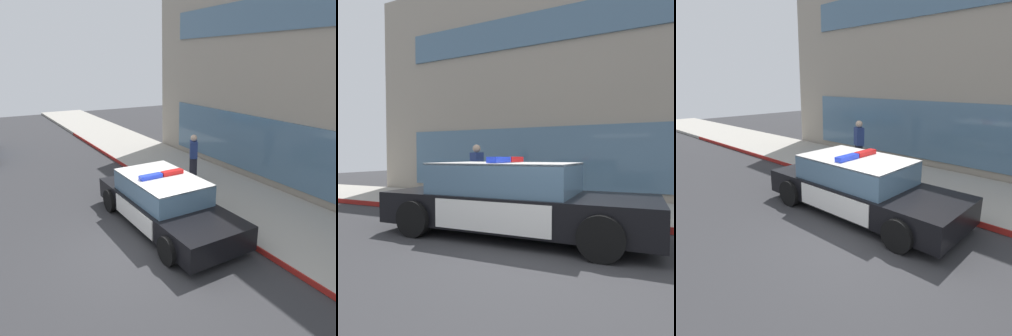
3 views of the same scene
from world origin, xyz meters
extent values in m
plane|color=#303033|center=(0.00, 0.00, 0.00)|extent=(48.00, 48.00, 0.00)
cube|color=#A39E93|center=(0.00, 4.10, 0.07)|extent=(48.00, 3.33, 0.15)
cube|color=maroon|center=(0.00, 2.42, 0.08)|extent=(28.80, 0.04, 0.14)
cube|color=slate|center=(-0.99, 5.79, 1.45)|extent=(13.11, 0.08, 2.10)
cube|color=black|center=(-1.14, 1.22, 0.50)|extent=(5.10, 1.97, 0.60)
cube|color=silver|center=(0.49, 1.25, 0.67)|extent=(1.75, 1.88, 0.05)
cube|color=silver|center=(-2.91, 1.20, 0.67)|extent=(1.45, 1.87, 0.05)
cube|color=silver|center=(-1.25, 2.18, 0.50)|extent=(2.13, 0.06, 0.51)
cube|color=silver|center=(-1.22, 0.26, 0.50)|extent=(2.13, 0.06, 0.51)
cube|color=yellow|center=(-1.25, 2.19, 0.50)|extent=(0.22, 0.02, 0.26)
cube|color=slate|center=(-1.34, 1.22, 1.07)|extent=(2.66, 1.74, 0.60)
cube|color=silver|center=(-1.34, 1.22, 1.36)|extent=(2.66, 1.74, 0.04)
cube|color=red|center=(-1.35, 1.56, 1.44)|extent=(0.21, 0.65, 0.11)
cube|color=blue|center=(-1.33, 0.88, 1.44)|extent=(0.21, 0.65, 0.11)
cylinder|color=black|center=(0.52, 2.19, 0.34)|extent=(0.68, 0.23, 0.68)
cylinder|color=black|center=(0.55, 0.30, 0.34)|extent=(0.68, 0.23, 0.68)
cylinder|color=black|center=(-2.83, 2.14, 0.34)|extent=(0.68, 0.23, 0.68)
cylinder|color=black|center=(-2.80, 0.25, 0.34)|extent=(0.68, 0.23, 0.68)
cylinder|color=#4C994C|center=(-2.10, 2.80, 0.20)|extent=(0.28, 0.28, 0.10)
cylinder|color=#4C994C|center=(-2.10, 2.80, 0.47)|extent=(0.19, 0.19, 0.45)
sphere|color=#4C994C|center=(-2.10, 2.80, 0.77)|extent=(0.22, 0.22, 0.22)
cylinder|color=#B21E19|center=(-2.10, 2.80, 0.84)|extent=(0.06, 0.06, 0.05)
cylinder|color=#B21E19|center=(-2.10, 2.66, 0.50)|extent=(0.09, 0.10, 0.09)
cylinder|color=#B21E19|center=(-2.10, 2.95, 0.50)|extent=(0.09, 0.10, 0.09)
cylinder|color=#B21E19|center=(-1.95, 2.80, 0.46)|extent=(0.10, 0.12, 0.12)
cylinder|color=#23232D|center=(-3.53, 3.82, 0.57)|extent=(0.28, 0.28, 0.85)
cube|color=navy|center=(-3.53, 3.82, 1.31)|extent=(0.48, 0.43, 0.62)
sphere|color=beige|center=(-3.53, 3.82, 1.74)|extent=(0.24, 0.24, 0.24)
camera|label=1|loc=(6.37, -3.17, 4.44)|focal=36.60mm
camera|label=2|loc=(1.11, -4.11, 1.50)|focal=32.38mm
camera|label=3|loc=(3.42, -4.17, 3.17)|focal=32.43mm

